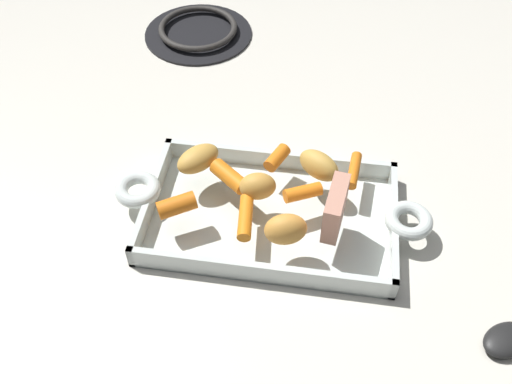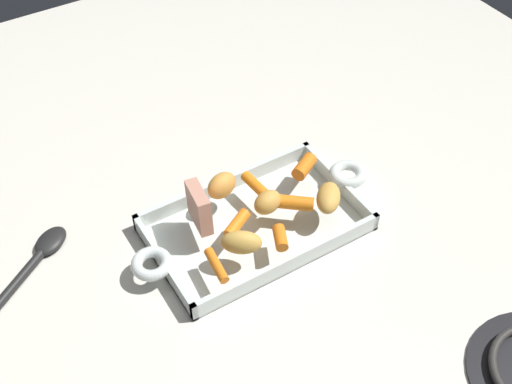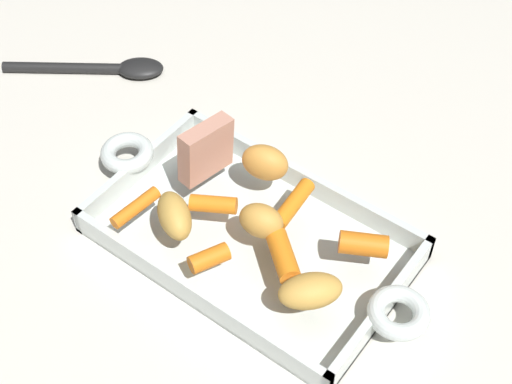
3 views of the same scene
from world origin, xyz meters
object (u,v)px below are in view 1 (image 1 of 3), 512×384
(roasting_dish, at_px, (270,214))
(baby_carrot_long, at_px, (354,170))
(roast_slice_thick, at_px, (335,209))
(potato_whole, at_px, (198,159))
(baby_carrot_center_left, at_px, (177,205))
(stove_burner_rear, at_px, (198,31))
(potato_corner, at_px, (286,229))
(baby_carrot_southwest, at_px, (245,217))
(potato_golden_small, at_px, (319,165))
(baby_carrot_short, at_px, (303,192))
(baby_carrot_northwest, at_px, (277,158))
(potato_halved, at_px, (258,186))
(baby_carrot_center_right, at_px, (229,176))

(roasting_dish, distance_m, baby_carrot_long, 0.13)
(roast_slice_thick, relative_size, potato_whole, 1.02)
(roast_slice_thick, height_order, baby_carrot_center_left, roast_slice_thick)
(stove_burner_rear, bearing_deg, roasting_dish, 114.43)
(potato_corner, distance_m, stove_burner_rear, 0.53)
(baby_carrot_southwest, relative_size, potato_golden_small, 1.07)
(baby_carrot_short, height_order, baby_carrot_northwest, same)
(baby_carrot_short, height_order, potato_halved, potato_halved)
(baby_carrot_center_right, xyz_separation_m, baby_carrot_southwest, (-0.03, 0.06, -0.00))
(baby_carrot_short, relative_size, potato_golden_small, 0.82)
(potato_whole, distance_m, potato_golden_small, 0.16)
(baby_carrot_southwest, height_order, potato_golden_small, potato_golden_small)
(roasting_dish, height_order, potato_halved, potato_halved)
(baby_carrot_center_left, relative_size, potato_halved, 1.03)
(baby_carrot_long, height_order, potato_halved, potato_halved)
(baby_carrot_short, distance_m, potato_whole, 0.15)
(baby_carrot_southwest, relative_size, baby_carrot_long, 1.08)
(baby_carrot_short, relative_size, potato_halved, 1.05)
(potato_halved, xyz_separation_m, stove_burner_rear, (0.17, -0.41, -0.05))
(roasting_dish, relative_size, potato_corner, 8.00)
(baby_carrot_northwest, relative_size, potato_halved, 0.86)
(roasting_dish, relative_size, baby_carrot_center_left, 8.61)
(roast_slice_thick, distance_m, potato_whole, 0.20)
(baby_carrot_short, xyz_separation_m, baby_carrot_southwest, (0.07, 0.05, -0.00))
(baby_carrot_short, xyz_separation_m, potato_whole, (0.15, -0.03, 0.01))
(baby_carrot_northwest, xyz_separation_m, potato_whole, (0.11, 0.02, 0.01))
(baby_carrot_southwest, bearing_deg, potato_halved, -100.81)
(potato_golden_small, bearing_deg, roast_slice_thick, 106.85)
(baby_carrot_southwest, height_order, baby_carrot_northwest, baby_carrot_northwest)
(potato_corner, distance_m, potato_whole, 0.17)
(baby_carrot_southwest, height_order, potato_corner, potato_corner)
(baby_carrot_center_right, relative_size, potato_halved, 1.17)
(potato_whole, bearing_deg, baby_carrot_northwest, -167.07)
(baby_carrot_center_right, height_order, stove_burner_rear, baby_carrot_center_right)
(baby_carrot_center_left, bearing_deg, roasting_dish, -162.67)
(baby_carrot_northwest, relative_size, stove_burner_rear, 0.20)
(baby_carrot_southwest, distance_m, stove_burner_rear, 0.49)
(potato_golden_small, bearing_deg, roasting_dish, 43.09)
(baby_carrot_long, xyz_separation_m, potato_corner, (0.08, 0.12, 0.01))
(baby_carrot_short, xyz_separation_m, stove_burner_rear, (0.23, -0.41, -0.04))
(baby_carrot_long, xyz_separation_m, stove_burner_rear, (0.30, -0.36, -0.04))
(baby_carrot_northwest, bearing_deg, potato_golden_small, 164.99)
(baby_carrot_southwest, relative_size, potato_corner, 1.22)
(baby_carrot_long, distance_m, potato_halved, 0.14)
(baby_carrot_center_left, height_order, potato_whole, potato_whole)
(roasting_dish, xyz_separation_m, potato_halved, (0.02, -0.01, 0.05))
(baby_carrot_southwest, distance_m, baby_carrot_northwest, 0.11)
(roasting_dish, xyz_separation_m, baby_carrot_short, (-0.04, -0.01, 0.04))
(baby_carrot_center_left, distance_m, potato_whole, 0.08)
(potato_whole, xyz_separation_m, stove_burner_rear, (0.09, -0.37, -0.05))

